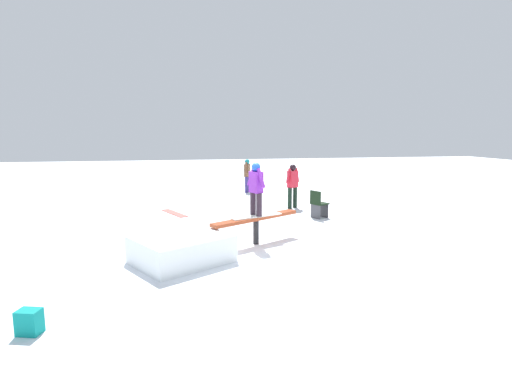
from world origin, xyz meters
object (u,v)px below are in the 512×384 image
object	(u,v)px
rail_feature	(256,221)
bystander_red	(293,184)
loose_snowboard_coral	(174,213)
main_rider_on_rail	(256,190)
backpack_on_snow	(29,322)
folding_chair	(318,205)
bystander_brown	(247,174)

from	to	relation	value
rail_feature	bystander_red	distance (m)	4.79
bystander_red	loose_snowboard_coral	bearing A→B (deg)	150.46
main_rider_on_rail	bystander_red	size ratio (longest dim) A/B	0.87
main_rider_on_rail	backpack_on_snow	xyz separation A→B (m)	(-3.83, -3.72, -1.15)
rail_feature	loose_snowboard_coral	xyz separation A→B (m)	(-2.00, 4.11, -0.57)
bystander_red	folding_chair	bearing A→B (deg)	-110.49
bystander_brown	bystander_red	xyz separation A→B (m)	(0.94, -4.03, 0.04)
loose_snowboard_coral	backpack_on_snow	world-z (taller)	backpack_on_snow
loose_snowboard_coral	folding_chair	world-z (taller)	folding_chair
loose_snowboard_coral	rail_feature	bearing A→B (deg)	0.69
folding_chair	rail_feature	bearing A→B (deg)	108.74
loose_snowboard_coral	folding_chair	xyz separation A→B (m)	(4.50, -1.59, 0.40)
rail_feature	bystander_red	xyz separation A→B (m)	(2.15, 4.27, 0.30)
main_rider_on_rail	rail_feature	bearing A→B (deg)	0.00
backpack_on_snow	folding_chair	bearing A→B (deg)	-118.80
main_rider_on_rail	bystander_brown	bearing A→B (deg)	58.42
rail_feature	loose_snowboard_coral	bearing A→B (deg)	85.27
bystander_brown	folding_chair	bearing A→B (deg)	-142.10
bystander_red	main_rider_on_rail	bearing A→B (deg)	-148.51
bystander_red	backpack_on_snow	xyz separation A→B (m)	(-5.99, -7.99, -0.71)
bystander_red	backpack_on_snow	size ratio (longest dim) A/B	4.62
bystander_red	folding_chair	world-z (taller)	bystander_red
loose_snowboard_coral	main_rider_on_rail	bearing A→B (deg)	0.69
bystander_brown	bystander_red	bearing A→B (deg)	-141.51
main_rider_on_rail	bystander_brown	xyz separation A→B (m)	(1.21, 8.30, -0.48)
main_rider_on_rail	loose_snowboard_coral	size ratio (longest dim) A/B	0.89
main_rider_on_rail	backpack_on_snow	world-z (taller)	main_rider_on_rail
rail_feature	bystander_red	bearing A→B (deg)	32.58
rail_feature	backpack_on_snow	world-z (taller)	rail_feature
loose_snowboard_coral	bystander_brown	bearing A→B (deg)	117.31
main_rider_on_rail	folding_chair	xyz separation A→B (m)	(2.50, 2.52, -0.90)
bystander_red	loose_snowboard_coral	size ratio (longest dim) A/B	1.03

